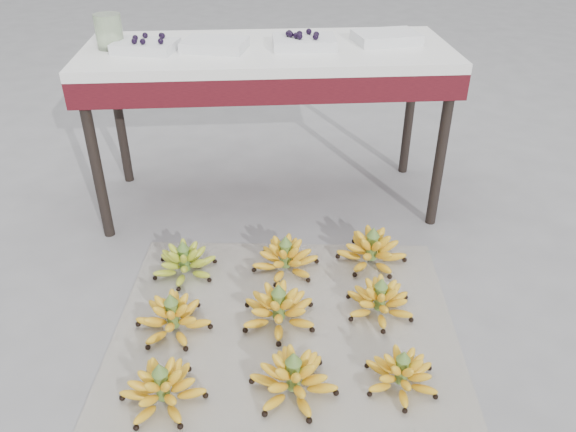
{
  "coord_description": "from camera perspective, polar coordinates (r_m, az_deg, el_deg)",
  "views": [
    {
      "loc": [
        0.0,
        -1.61,
        1.44
      ],
      "look_at": [
        0.14,
        0.31,
        0.26
      ],
      "focal_mm": 35.0,
      "sensor_mm": 36.0,
      "label": 1
    }
  ],
  "objects": [
    {
      "name": "vendor_table",
      "position": [
        2.62,
        -2.08,
        14.93
      ],
      "size": [
        1.63,
        0.65,
        0.78
      ],
      "color": "black",
      "rests_on": "ground"
    },
    {
      "name": "bunch_back_center",
      "position": [
        2.35,
        -0.25,
        -4.3
      ],
      "size": [
        0.29,
        0.29,
        0.17
      ],
      "rotation": [
        0.0,
        0.0,
        -0.05
      ],
      "color": "yellow",
      "rests_on": "newspaper_mat"
    },
    {
      "name": "bunch_mid_left",
      "position": [
        2.11,
        -11.6,
        -10.06
      ],
      "size": [
        0.36,
        0.36,
        0.17
      ],
      "rotation": [
        0.0,
        0.0,
        0.43
      ],
      "color": "yellow",
      "rests_on": "newspaper_mat"
    },
    {
      "name": "bunch_back_left",
      "position": [
        2.37,
        -10.45,
        -4.65
      ],
      "size": [
        0.34,
        0.34,
        0.16
      ],
      "rotation": [
        0.0,
        0.0,
        0.32
      ],
      "color": "#89AB2F",
      "rests_on": "newspaper_mat"
    },
    {
      "name": "tray_right",
      "position": [
        2.58,
        1.62,
        17.28
      ],
      "size": [
        0.27,
        0.2,
        0.07
      ],
      "color": "silver",
      "rests_on": "vendor_table"
    },
    {
      "name": "bunch_front_left",
      "position": [
        1.88,
        -12.62,
        -16.73
      ],
      "size": [
        0.33,
        0.33,
        0.16
      ],
      "rotation": [
        0.0,
        0.0,
        -0.27
      ],
      "color": "yellow",
      "rests_on": "newspaper_mat"
    },
    {
      "name": "ground",
      "position": [
        2.17,
        -3.14,
        -10.29
      ],
      "size": [
        60.0,
        60.0,
        0.0
      ],
      "primitive_type": "plane",
      "color": "slate",
      "rests_on": "ground"
    },
    {
      "name": "bunch_mid_right",
      "position": [
        2.17,
        9.31,
        -8.46
      ],
      "size": [
        0.32,
        0.32,
        0.16
      ],
      "rotation": [
        0.0,
        0.0,
        0.24
      ],
      "color": "yellow",
      "rests_on": "newspaper_mat"
    },
    {
      "name": "bunch_mid_center",
      "position": [
        2.1,
        -0.95,
        -9.41
      ],
      "size": [
        0.3,
        0.3,
        0.17
      ],
      "rotation": [
        0.0,
        0.0,
        0.05
      ],
      "color": "yellow",
      "rests_on": "newspaper_mat"
    },
    {
      "name": "bunch_front_right",
      "position": [
        1.92,
        11.43,
        -15.4
      ],
      "size": [
        0.3,
        0.3,
        0.15
      ],
      "rotation": [
        0.0,
        0.0,
        0.27
      ],
      "color": "yellow",
      "rests_on": "newspaper_mat"
    },
    {
      "name": "tray_far_left",
      "position": [
        2.59,
        -14.24,
        16.43
      ],
      "size": [
        0.29,
        0.24,
        0.07
      ],
      "color": "silver",
      "rests_on": "vendor_table"
    },
    {
      "name": "glass_jar",
      "position": [
        2.66,
        -17.72,
        17.43
      ],
      "size": [
        0.15,
        0.15,
        0.15
      ],
      "primitive_type": "cylinder",
      "rotation": [
        0.0,
        0.0,
        -0.33
      ],
      "color": "beige",
      "rests_on": "vendor_table"
    },
    {
      "name": "bunch_back_right",
      "position": [
        2.42,
        8.5,
        -3.48
      ],
      "size": [
        0.39,
        0.39,
        0.18
      ],
      "rotation": [
        0.0,
        0.0,
        -0.43
      ],
      "color": "yellow",
      "rests_on": "newspaper_mat"
    },
    {
      "name": "tray_left",
      "position": [
        2.56,
        -7.43,
        16.89
      ],
      "size": [
        0.31,
        0.25,
        0.04
      ],
      "color": "silver",
      "rests_on": "vendor_table"
    },
    {
      "name": "bunch_front_center",
      "position": [
        1.86,
        0.55,
        -16.17
      ],
      "size": [
        0.37,
        0.37,
        0.17
      ],
      "rotation": [
        0.0,
        0.0,
        -0.43
      ],
      "color": "yellow",
      "rests_on": "newspaper_mat"
    },
    {
      "name": "newspaper_mat",
      "position": [
        2.13,
        -0.26,
        -10.94
      ],
      "size": [
        1.34,
        1.16,
        0.01
      ],
      "primitive_type": "cube",
      "rotation": [
        0.0,
        0.0,
        -0.1
      ],
      "color": "white",
      "rests_on": "ground"
    },
    {
      "name": "tray_far_right",
      "position": [
        2.7,
        9.94,
        17.45
      ],
      "size": [
        0.31,
        0.24,
        0.04
      ],
      "color": "silver",
      "rests_on": "vendor_table"
    }
  ]
}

